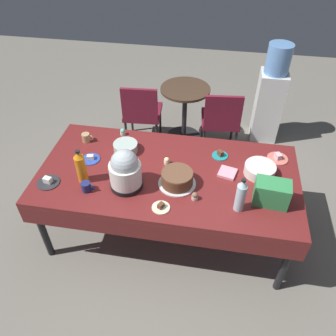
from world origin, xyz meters
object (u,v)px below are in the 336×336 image
(cupcake_lemon, at_px, (167,161))
(maroon_chair_left, at_px, (142,111))
(dessert_plate_charcoal, at_px, (48,182))
(frosted_layer_cake, at_px, (177,179))
(coffee_mug_tan, at_px, (86,138))
(glass_salad_bowl, at_px, (126,147))
(dessert_plate_teal, at_px, (220,155))
(coffee_mug_navy, at_px, (86,187))
(soda_bottle_orange_juice, at_px, (81,167))
(water_cooler, at_px, (270,97))
(ceramic_snack_bowl, at_px, (260,170))
(maroon_chair_right, at_px, (221,118))
(dessert_plate_cream, at_px, (161,207))
(cupcake_berry, at_px, (123,132))
(soda_carton, at_px, (272,193))
(round_cafe_table, at_px, (185,104))
(cupcake_cocoa, at_px, (195,196))
(dessert_plate_coral, at_px, (278,158))
(slow_cooker, at_px, (125,171))
(potluck_table, at_px, (168,178))
(dessert_plate_cobalt, at_px, (91,159))
(soda_bottle_water, at_px, (241,196))

(cupcake_lemon, height_order, maroon_chair_left, maroon_chair_left)
(dessert_plate_charcoal, distance_m, maroon_chair_left, 1.68)
(frosted_layer_cake, height_order, coffee_mug_tan, frosted_layer_cake)
(glass_salad_bowl, relative_size, dessert_plate_teal, 1.55)
(coffee_mug_navy, bearing_deg, coffee_mug_tan, 109.91)
(glass_salad_bowl, relative_size, soda_bottle_orange_juice, 0.70)
(water_cooler, bearing_deg, ceramic_snack_bowl, -97.48)
(maroon_chair_right, bearing_deg, maroon_chair_left, -179.98)
(frosted_layer_cake, distance_m, dessert_plate_cream, 0.29)
(frosted_layer_cake, bearing_deg, cupcake_berry, 136.34)
(maroon_chair_left, bearing_deg, soda_carton, -47.86)
(coffee_mug_navy, relative_size, round_cafe_table, 0.16)
(frosted_layer_cake, bearing_deg, cupcake_cocoa, -41.81)
(maroon_chair_right, bearing_deg, cupcake_cocoa, -95.46)
(glass_salad_bowl, height_order, dessert_plate_coral, glass_salad_bowl)
(frosted_layer_cake, relative_size, dessert_plate_coral, 1.68)
(slow_cooker, relative_size, coffee_mug_tan, 3.09)
(potluck_table, relative_size, dessert_plate_cream, 15.67)
(potluck_table, distance_m, coffee_mug_tan, 0.89)
(dessert_plate_coral, bearing_deg, cupcake_lemon, -166.48)
(soda_bottle_orange_juice, bearing_deg, coffee_mug_navy, -57.76)
(dessert_plate_cobalt, height_order, dessert_plate_coral, dessert_plate_coral)
(soda_carton, height_order, maroon_chair_right, soda_carton)
(soda_bottle_water, bearing_deg, potluck_table, 152.22)
(maroon_chair_left, distance_m, round_cafe_table, 0.54)
(dessert_plate_coral, xyz_separation_m, soda_bottle_orange_juice, (-1.60, -0.55, 0.13))
(maroon_chair_right, height_order, round_cafe_table, maroon_chair_right)
(dessert_plate_coral, xyz_separation_m, soda_bottle_water, (-0.34, -0.65, 0.13))
(round_cafe_table, bearing_deg, soda_carton, -63.24)
(dessert_plate_charcoal, bearing_deg, dessert_plate_cream, -6.84)
(dessert_plate_cobalt, height_order, water_cooler, water_cooler)
(dessert_plate_coral, bearing_deg, cupcake_cocoa, -137.83)
(soda_bottle_water, relative_size, soda_bottle_orange_juice, 0.98)
(round_cafe_table, distance_m, water_cooler, 1.05)
(ceramic_snack_bowl, xyz_separation_m, soda_carton, (0.07, -0.32, 0.06))
(coffee_mug_navy, height_order, maroon_chair_left, maroon_chair_left)
(dessert_plate_coral, relative_size, round_cafe_table, 0.26)
(coffee_mug_tan, height_order, soda_carton, soda_carton)
(dessert_plate_teal, relative_size, cupcake_cocoa, 2.11)
(coffee_mug_navy, bearing_deg, cupcake_berry, 83.99)
(potluck_table, relative_size, slow_cooker, 6.22)
(coffee_mug_tan, height_order, water_cooler, water_cooler)
(frosted_layer_cake, distance_m, soda_bottle_water, 0.54)
(cupcake_berry, bearing_deg, dessert_plate_charcoal, -119.54)
(dessert_plate_coral, bearing_deg, maroon_chair_left, 146.50)
(maroon_chair_left, bearing_deg, cupcake_cocoa, -63.18)
(dessert_plate_teal, bearing_deg, dessert_plate_charcoal, -156.95)
(slow_cooker, height_order, dessert_plate_coral, slow_cooker)
(dessert_plate_teal, distance_m, soda_carton, 0.65)
(dessert_plate_cobalt, xyz_separation_m, soda_bottle_water, (1.30, -0.36, 0.13))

